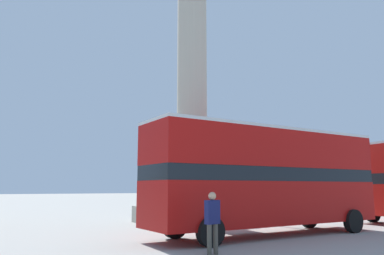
# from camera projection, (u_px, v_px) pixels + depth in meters

# --- Properties ---
(ground_plane) EXTENTS (200.00, 200.00, 0.00)m
(ground_plane) POSITION_uv_depth(u_px,v_px,m) (192.00, 224.00, 20.17)
(ground_plane) COLOR #9E9B93
(monument_column) EXTENTS (5.12, 5.12, 19.74)m
(monument_column) POSITION_uv_depth(u_px,v_px,m) (192.00, 104.00, 21.22)
(monument_column) COLOR #ADA593
(monument_column) RESTS_ON ground_plane
(bus_a) EXTENTS (10.91, 3.38, 4.37)m
(bus_a) POSITION_uv_depth(u_px,v_px,m) (268.00, 176.00, 15.66)
(bus_a) COLOR #A80F0C
(bus_a) RESTS_ON ground_plane
(street_lamp) EXTENTS (0.44, 0.44, 5.34)m
(street_lamp) POSITION_uv_depth(u_px,v_px,m) (267.00, 165.00, 20.10)
(street_lamp) COLOR black
(street_lamp) RESTS_ON ground_plane
(pedestrian_near_lamp) EXTENTS (0.51, 0.30, 1.82)m
(pedestrian_near_lamp) POSITION_uv_depth(u_px,v_px,m) (212.00, 218.00, 11.07)
(pedestrian_near_lamp) COLOR #4C473D
(pedestrian_near_lamp) RESTS_ON ground_plane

